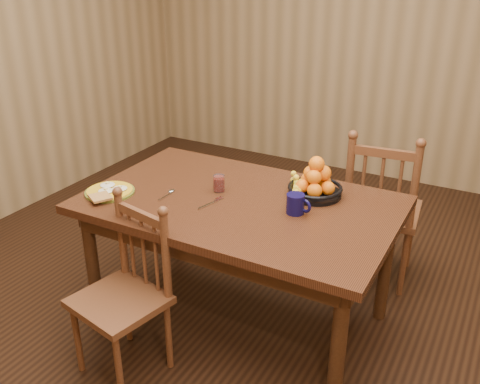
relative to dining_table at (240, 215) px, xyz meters
The scene contains 10 objects.
room 0.68m from the dining_table, ahead, with size 4.52×5.02×2.72m.
dining_table is the anchor object (origin of this frame).
chair_far 0.98m from the dining_table, 54.86° to the left, with size 0.49×0.47×0.99m.
chair_near 0.71m from the dining_table, 117.68° to the right, with size 0.47×0.45×0.88m.
breakfast_plate 0.71m from the dining_table, 159.05° to the right, with size 0.26×0.31×0.04m.
fork 0.17m from the dining_table, 140.49° to the right, with size 0.06×0.18×0.00m.
spoon 0.40m from the dining_table, 165.50° to the right, with size 0.04×0.16×0.01m.
coffee_mug 0.34m from the dining_table, ahead, with size 0.13×0.09×0.10m.
juice_glass 0.21m from the dining_table, 160.68° to the left, with size 0.06×0.06×0.09m.
fruit_bowl 0.42m from the dining_table, 38.74° to the left, with size 0.32×0.32×0.22m.
Camera 1 is at (1.19, -2.20, 1.94)m, focal length 40.00 mm.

